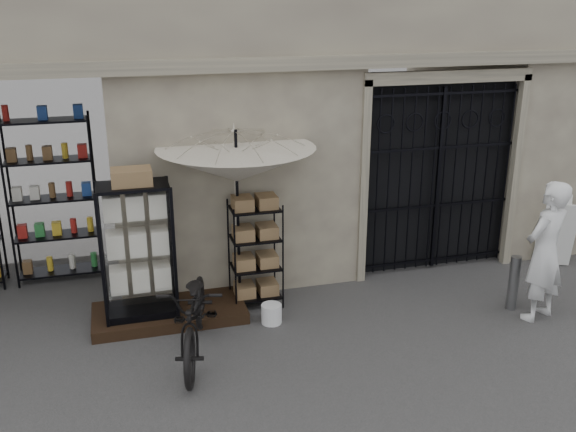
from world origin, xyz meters
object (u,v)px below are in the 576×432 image
object	(u,v)px
display_cabinet	(138,257)
white_bucket	(271,314)
shopkeeper	(536,317)
bicycle	(198,354)
wire_rack	(256,255)
steel_bollard	(514,283)
easel_sign	(555,231)
market_umbrella	(236,155)

from	to	relation	value
display_cabinet	white_bucket	bearing A→B (deg)	-18.88
white_bucket	shopkeeper	world-z (taller)	white_bucket
display_cabinet	bicycle	size ratio (longest dim) A/B	0.94
display_cabinet	white_bucket	size ratio (longest dim) A/B	7.03
wire_rack	bicycle	bearing A→B (deg)	-147.60
steel_bollard	shopkeeper	bearing A→B (deg)	-59.58
wire_rack	white_bucket	size ratio (longest dim) A/B	5.53
wire_rack	easel_sign	size ratio (longest dim) A/B	1.39
wire_rack	market_umbrella	size ratio (longest dim) A/B	0.50
steel_bollard	market_umbrella	bearing A→B (deg)	162.13
market_umbrella	easel_sign	distance (m)	5.33
white_bucket	market_umbrella	bearing A→B (deg)	113.33
steel_bollard	shopkeeper	world-z (taller)	steel_bollard
shopkeeper	bicycle	bearing A→B (deg)	-24.97
bicycle	wire_rack	bearing A→B (deg)	61.29
market_umbrella	easel_sign	bearing A→B (deg)	0.39
white_bucket	easel_sign	size ratio (longest dim) A/B	0.25
easel_sign	bicycle	bearing A→B (deg)	-143.72
market_umbrella	white_bucket	bearing A→B (deg)	-66.67
wire_rack	bicycle	distance (m)	1.65
display_cabinet	easel_sign	world-z (taller)	display_cabinet
market_umbrella	bicycle	bearing A→B (deg)	-122.73
white_bucket	bicycle	size ratio (longest dim) A/B	0.13
display_cabinet	market_umbrella	bearing A→B (deg)	5.78
shopkeeper	easel_sign	world-z (taller)	easel_sign
wire_rack	steel_bollard	xyz separation A→B (m)	(3.35, -1.08, -0.34)
wire_rack	market_umbrella	world-z (taller)	market_umbrella
market_umbrella	shopkeeper	bearing A→B (deg)	-21.28
wire_rack	white_bucket	world-z (taller)	wire_rack
white_bucket	bicycle	world-z (taller)	bicycle
bicycle	shopkeeper	bearing A→B (deg)	9.01
market_umbrella	display_cabinet	bearing A→B (deg)	-170.30
display_cabinet	wire_rack	size ratio (longest dim) A/B	1.27
easel_sign	market_umbrella	bearing A→B (deg)	-155.07
shopkeeper	display_cabinet	bearing A→B (deg)	-35.02
easel_sign	display_cabinet	bearing A→B (deg)	-153.11
white_bucket	shopkeeper	xyz separation A→B (m)	(3.46, -0.79, -0.13)
display_cabinet	wire_rack	xyz separation A→B (m)	(1.56, 0.16, -0.21)
wire_rack	steel_bollard	bearing A→B (deg)	-34.26
wire_rack	shopkeeper	world-z (taller)	wire_rack
steel_bollard	shopkeeper	distance (m)	0.53
display_cabinet	shopkeeper	world-z (taller)	display_cabinet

